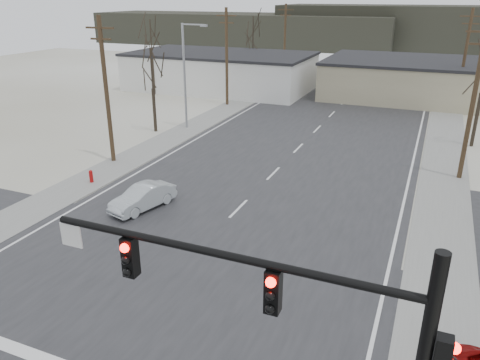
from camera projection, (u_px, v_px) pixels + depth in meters
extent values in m
plane|color=white|center=(163.00, 285.00, 19.41)|extent=(140.00, 140.00, 0.00)
cube|color=#262629|center=(278.00, 169.00, 32.24)|extent=(18.00, 110.00, 0.05)
cube|color=#262629|center=(163.00, 285.00, 19.40)|extent=(90.00, 10.00, 0.04)
cube|color=gray|center=(180.00, 134.00, 40.33)|extent=(3.00, 90.00, 0.06)
cube|color=gray|center=(444.00, 166.00, 32.71)|extent=(3.00, 90.00, 0.06)
cylinder|color=black|center=(220.00, 254.00, 9.78)|extent=(8.40, 0.18, 0.18)
cube|color=black|center=(273.00, 291.00, 9.58)|extent=(0.32, 0.30, 1.00)
cube|color=black|center=(130.00, 257.00, 10.83)|extent=(0.32, 0.30, 1.00)
sphere|color=#FF0C05|center=(271.00, 282.00, 9.31)|extent=(0.22, 0.22, 0.22)
sphere|color=#FF0C05|center=(125.00, 248.00, 10.57)|extent=(0.22, 0.22, 0.22)
cube|color=black|center=(442.00, 359.00, 8.61)|extent=(0.30, 0.30, 1.00)
cube|color=silver|center=(71.00, 235.00, 11.37)|extent=(0.60, 0.04, 0.60)
cylinder|color=#A50C0C|center=(91.00, 178.00, 29.79)|extent=(0.24, 0.24, 0.70)
sphere|color=#A50C0C|center=(91.00, 172.00, 29.65)|extent=(0.24, 0.24, 0.24)
cube|color=silver|center=(221.00, 72.00, 58.63)|extent=(22.00, 12.00, 4.20)
cube|color=black|center=(220.00, 54.00, 57.80)|extent=(22.30, 12.30, 0.30)
cube|color=tan|center=(444.00, 82.00, 52.74)|extent=(26.00, 14.00, 4.00)
cube|color=black|center=(447.00, 63.00, 51.94)|extent=(26.30, 14.30, 0.30)
cylinder|color=#3F321D|center=(106.00, 92.00, 31.96)|extent=(0.30, 0.30, 10.00)
cube|color=#3F321D|center=(100.00, 28.00, 30.41)|extent=(2.20, 0.12, 0.12)
cube|color=#3F321D|center=(101.00, 39.00, 30.66)|extent=(1.60, 0.12, 0.12)
cylinder|color=#3F321D|center=(227.00, 58.00, 49.09)|extent=(0.30, 0.30, 10.00)
cube|color=#3F321D|center=(226.00, 16.00, 47.53)|extent=(2.20, 0.12, 0.12)
cube|color=#3F321D|center=(226.00, 23.00, 47.79)|extent=(1.60, 0.12, 0.12)
cylinder|color=#3F321D|center=(285.00, 41.00, 66.21)|extent=(0.30, 0.30, 10.00)
cube|color=#3F321D|center=(286.00, 10.00, 64.65)|extent=(2.20, 0.12, 0.12)
cube|color=#3F321D|center=(286.00, 15.00, 64.91)|extent=(1.60, 0.12, 0.12)
cylinder|color=#3F321D|center=(473.00, 103.00, 28.83)|extent=(0.30, 0.30, 10.00)
cylinder|color=#3F321D|center=(464.00, 60.00, 47.67)|extent=(0.30, 0.30, 10.00)
cube|color=#3F321D|center=(472.00, 16.00, 46.11)|extent=(2.20, 0.12, 0.12)
cube|color=#3F321D|center=(471.00, 24.00, 46.37)|extent=(1.60, 0.12, 0.12)
cylinder|color=gray|center=(185.00, 78.00, 40.53)|extent=(0.20, 0.20, 9.00)
cylinder|color=gray|center=(193.00, 25.00, 38.54)|extent=(2.00, 0.12, 0.12)
cube|color=gray|center=(204.00, 25.00, 38.20)|extent=(0.60, 0.25, 0.18)
cylinder|color=#332A1F|center=(154.00, 110.00, 40.51)|extent=(0.28, 0.28, 3.75)
cylinder|color=#332A1F|center=(152.00, 71.00, 39.26)|extent=(0.14, 0.14, 3.75)
cylinder|color=#332A1F|center=(476.00, 120.00, 36.38)|extent=(0.28, 0.28, 4.25)
cylinder|color=#332A1F|center=(253.00, 66.00, 62.99)|extent=(0.28, 0.28, 4.50)
cylinder|color=#332A1F|center=(253.00, 34.00, 61.49)|extent=(0.14, 0.14, 4.50)
cylinder|color=#332A1F|center=(153.00, 75.00, 55.60)|extent=(0.28, 0.28, 4.50)
cylinder|color=#332A1F|center=(151.00, 40.00, 54.09)|extent=(0.14, 0.14, 4.50)
cube|color=#333026|center=(241.00, 29.00, 109.47)|extent=(70.00, 18.00, 7.00)
cube|color=#333026|center=(476.00, 30.00, 94.54)|extent=(80.00, 18.00, 9.00)
imported|color=#B1B8BC|center=(143.00, 197.00, 26.06)|extent=(2.40, 4.22, 1.32)
imported|color=black|center=(354.00, 78.00, 63.30)|extent=(2.99, 4.85, 1.31)
imported|color=black|center=(348.00, 80.00, 61.52)|extent=(1.97, 3.97, 1.30)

